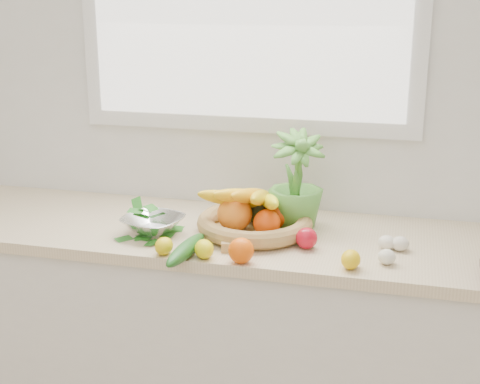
% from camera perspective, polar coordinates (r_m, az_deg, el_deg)
% --- Properties ---
extents(back_wall, '(4.50, 0.02, 2.70)m').
position_cam_1_polar(back_wall, '(2.56, 0.69, 8.57)').
color(back_wall, white).
rests_on(back_wall, ground).
extents(counter_cabinet, '(2.20, 0.58, 0.86)m').
position_cam_1_polar(counter_cabinet, '(2.59, -0.99, -13.05)').
color(counter_cabinet, silver).
rests_on(counter_cabinet, ground).
extents(countertop, '(2.24, 0.62, 0.04)m').
position_cam_1_polar(countertop, '(2.39, -1.04, -3.68)').
color(countertop, beige).
rests_on(countertop, counter_cabinet).
extents(orange_loose, '(0.09, 0.09, 0.08)m').
position_cam_1_polar(orange_loose, '(2.09, 0.10, -5.02)').
color(orange_loose, '#FF5C08').
rests_on(orange_loose, countertop).
extents(lemon_a, '(0.06, 0.07, 0.06)m').
position_cam_1_polar(lemon_a, '(2.17, -6.51, -4.61)').
color(lemon_a, yellow).
rests_on(lemon_a, countertop).
extents(lemon_b, '(0.06, 0.08, 0.06)m').
position_cam_1_polar(lemon_b, '(2.08, 9.43, -5.70)').
color(lemon_b, yellow).
rests_on(lemon_b, countertop).
extents(lemon_c, '(0.09, 0.10, 0.06)m').
position_cam_1_polar(lemon_c, '(2.13, -3.08, -4.89)').
color(lemon_c, yellow).
rests_on(lemon_c, countertop).
extents(apple, '(0.09, 0.09, 0.07)m').
position_cam_1_polar(apple, '(2.22, 5.71, -3.94)').
color(apple, '#B10E1F').
rests_on(apple, countertop).
extents(ginger, '(0.11, 0.06, 0.03)m').
position_cam_1_polar(ginger, '(2.19, -0.25, -4.65)').
color(ginger, tan).
rests_on(ginger, countertop).
extents(garlic_a, '(0.07, 0.07, 0.05)m').
position_cam_1_polar(garlic_a, '(2.25, 13.52, -4.30)').
color(garlic_a, white).
rests_on(garlic_a, countertop).
extents(garlic_b, '(0.07, 0.07, 0.05)m').
position_cam_1_polar(garlic_b, '(2.26, 12.42, -4.21)').
color(garlic_b, white).
rests_on(garlic_b, countertop).
extents(garlic_c, '(0.06, 0.06, 0.05)m').
position_cam_1_polar(garlic_c, '(2.14, 12.41, -5.43)').
color(garlic_c, silver).
rests_on(garlic_c, countertop).
extents(cucumber, '(0.08, 0.28, 0.05)m').
position_cam_1_polar(cucumber, '(2.14, -4.64, -4.93)').
color(cucumber, '#19581A').
rests_on(cucumber, countertop).
extents(radish, '(0.05, 0.05, 0.03)m').
position_cam_1_polar(radish, '(2.15, -3.23, -5.10)').
color(radish, red).
rests_on(radish, countertop).
extents(potted_herb, '(0.26, 0.26, 0.35)m').
position_cam_1_polar(potted_herb, '(2.36, 4.82, 1.02)').
color(potted_herb, '#519737').
rests_on(potted_herb, countertop).
extents(fruit_basket, '(0.51, 0.51, 0.20)m').
position_cam_1_polar(fruit_basket, '(2.34, 1.18, -2.16)').
color(fruit_basket, tan).
rests_on(fruit_basket, countertop).
extents(colander_with_spinach, '(0.25, 0.25, 0.11)m').
position_cam_1_polar(colander_with_spinach, '(2.34, -7.45, -2.31)').
color(colander_with_spinach, silver).
rests_on(colander_with_spinach, countertop).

